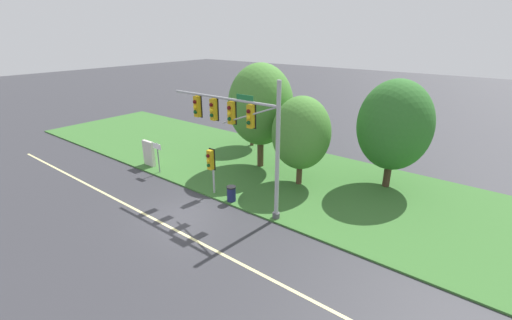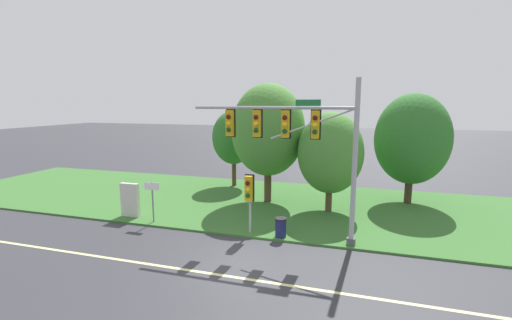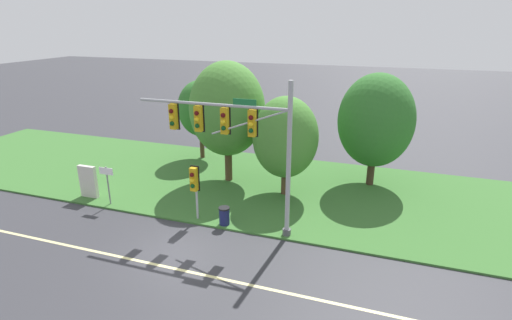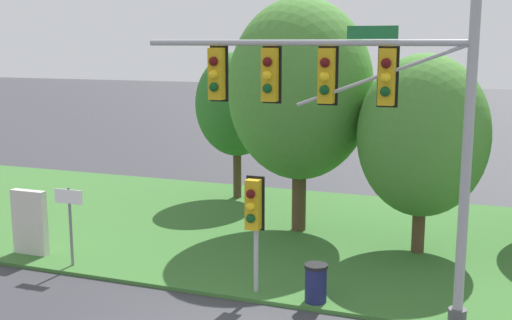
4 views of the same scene
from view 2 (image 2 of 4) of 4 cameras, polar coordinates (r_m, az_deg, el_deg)
name	(u,v)px [view 2 (image 2 of 4)]	position (r m, az deg, el deg)	size (l,w,h in m)	color
ground_plane	(238,262)	(14.56, -2.98, -16.63)	(160.00, 160.00, 0.00)	#333338
lane_stripe	(228,276)	(13.56, -4.76, -18.72)	(36.00, 0.16, 0.01)	beige
grass_verge	(281,204)	(21.97, 4.27, -7.35)	(48.00, 11.50, 0.10)	#386B2D
traffic_signal_mast	(298,137)	(15.48, 6.96, 3.81)	(7.70, 0.49, 7.36)	#9EA0A5
pedestrian_signal_near_kerb	(249,192)	(16.46, -1.18, -5.31)	(0.46, 0.55, 2.94)	#9EA0A5
route_sign_post	(152,195)	(19.04, -16.90, -5.64)	(0.88, 0.08, 2.22)	slate
tree_nearest_road	(234,138)	(25.97, -3.74, 3.73)	(3.24, 3.24, 5.75)	#4C3823
tree_left_of_mast	(268,130)	(21.53, 2.03, 4.97)	(4.63, 4.63, 7.52)	#4C3823
tree_behind_signpost	(330,153)	(20.09, 12.28, 1.12)	(3.75, 3.75, 5.82)	#4C3823
tree_mid_verge	(412,139)	(23.32, 24.58, 3.16)	(4.50, 4.50, 6.91)	#423021
info_kiosk	(130,200)	(20.50, -20.25, -6.28)	(1.10, 0.24, 1.90)	beige
trash_bin	(281,227)	(16.60, 4.14, -11.12)	(0.56, 0.56, 0.93)	#191E4C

